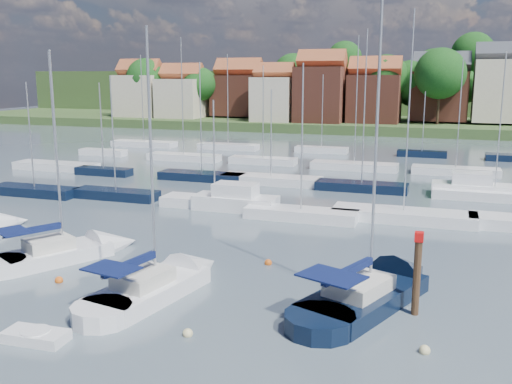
% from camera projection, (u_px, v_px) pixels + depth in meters
% --- Properties ---
extents(ground, '(260.00, 260.00, 0.00)m').
position_uv_depth(ground, '(342.00, 174.00, 64.43)').
color(ground, '#415059').
rests_on(ground, ground).
extents(sailboat_left, '(7.06, 9.90, 13.50)m').
position_uv_depth(sailboat_left, '(73.00, 252.00, 34.98)').
color(sailboat_left, white).
rests_on(sailboat_left, ground).
extents(sailboat_centre, '(4.76, 10.94, 14.45)m').
position_uv_depth(sailboat_centre, '(165.00, 284.00, 29.69)').
color(sailboat_centre, white).
rests_on(sailboat_centre, ground).
extents(sailboat_navy, '(7.48, 12.43, 16.74)m').
position_uv_depth(sailboat_navy, '(379.00, 290.00, 28.87)').
color(sailboat_navy, black).
rests_on(sailboat_navy, ground).
extents(tender, '(2.77, 1.39, 0.59)m').
position_uv_depth(tender, '(36.00, 336.00, 24.03)').
color(tender, white).
rests_on(tender, ground).
extents(timber_piling, '(0.40, 0.40, 6.26)m').
position_uv_depth(timber_piling, '(416.00, 294.00, 26.59)').
color(timber_piling, '#4C331E').
rests_on(timber_piling, ground).
extents(buoy_c, '(0.50, 0.50, 0.50)m').
position_uv_depth(buoy_c, '(95.00, 301.00, 28.30)').
color(buoy_c, '#D85914').
rests_on(buoy_c, ground).
extents(buoy_d, '(0.45, 0.45, 0.45)m').
position_uv_depth(buoy_d, '(188.00, 336.00, 24.59)').
color(buoy_d, beige).
rests_on(buoy_d, ground).
extents(buoy_e, '(0.44, 0.44, 0.44)m').
position_uv_depth(buoy_e, '(268.00, 264.00, 33.83)').
color(buoy_e, '#D85914').
rests_on(buoy_e, ground).
extents(buoy_f, '(0.46, 0.46, 0.46)m').
position_uv_depth(buoy_f, '(424.00, 353.00, 23.07)').
color(buoy_f, beige).
rests_on(buoy_f, ground).
extents(buoy_g, '(0.45, 0.45, 0.45)m').
position_uv_depth(buoy_g, '(59.00, 282.00, 30.93)').
color(buoy_g, '#D85914').
rests_on(buoy_g, ground).
extents(marina_field, '(79.62, 41.41, 15.93)m').
position_uv_depth(marina_field, '(352.00, 179.00, 59.24)').
color(marina_field, white).
rests_on(marina_field, ground).
extents(far_shore_town, '(212.46, 90.00, 22.27)m').
position_uv_depth(far_shore_town, '(414.00, 100.00, 148.82)').
color(far_shore_town, '#39562B').
rests_on(far_shore_town, ground).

